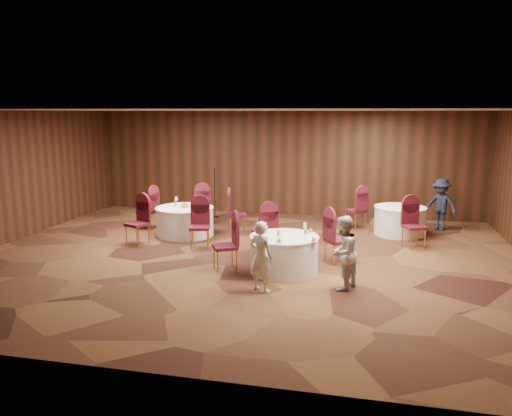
% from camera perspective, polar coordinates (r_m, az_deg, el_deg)
% --- Properties ---
extents(ground, '(12.00, 12.00, 0.00)m').
position_cam_1_polar(ground, '(11.00, -1.25, -5.78)').
color(ground, black).
rests_on(ground, ground).
extents(room_shell, '(12.00, 12.00, 12.00)m').
position_cam_1_polar(room_shell, '(10.60, -1.29, 4.44)').
color(room_shell, silver).
rests_on(room_shell, ground).
extents(table_main, '(1.38, 1.38, 0.74)m').
position_cam_1_polar(table_main, '(10.02, 3.24, -5.24)').
color(table_main, white).
rests_on(table_main, ground).
extents(table_left, '(1.49, 1.49, 0.74)m').
position_cam_1_polar(table_left, '(13.07, -8.13, -1.49)').
color(table_left, white).
rests_on(table_left, ground).
extents(table_right, '(1.32, 1.32, 0.74)m').
position_cam_1_polar(table_right, '(13.54, 16.10, -1.38)').
color(table_right, white).
rests_on(table_right, ground).
extents(chairs_main, '(2.91, 2.12, 1.00)m').
position_cam_1_polar(chairs_main, '(10.66, 2.33, -3.55)').
color(chairs_main, '#470E1B').
rests_on(chairs_main, ground).
extents(chairs_left, '(3.14, 3.10, 1.00)m').
position_cam_1_polar(chairs_left, '(13.08, -8.07, -0.92)').
color(chairs_left, '#470E1B').
rests_on(chairs_left, ground).
extents(chairs_right, '(2.12, 2.40, 1.00)m').
position_cam_1_polar(chairs_right, '(13.16, 14.28, -1.09)').
color(chairs_right, '#470E1B').
rests_on(chairs_right, ground).
extents(tabletop_main, '(1.16, 1.06, 0.22)m').
position_cam_1_polar(tabletop_main, '(9.78, 4.08, -2.82)').
color(tabletop_main, silver).
rests_on(tabletop_main, table_main).
extents(tabletop_left, '(0.84, 0.81, 0.22)m').
position_cam_1_polar(tabletop_left, '(12.98, -8.17, 0.43)').
color(tabletop_left, silver).
rests_on(tabletop_left, table_left).
extents(tabletop_right, '(0.08, 0.08, 0.22)m').
position_cam_1_polar(tabletop_right, '(13.24, 17.24, 0.59)').
color(tabletop_right, silver).
rests_on(tabletop_right, table_right).
extents(mic_stand, '(0.24, 0.24, 1.48)m').
position_cam_1_polar(mic_stand, '(15.22, -4.72, 0.52)').
color(mic_stand, black).
rests_on(mic_stand, ground).
extents(woman_a, '(0.55, 0.47, 1.29)m').
position_cam_1_polar(woman_a, '(8.89, 0.58, -5.55)').
color(woman_a, silver).
rests_on(woman_a, ground).
extents(woman_b, '(0.74, 0.81, 1.35)m').
position_cam_1_polar(woman_b, '(9.12, 9.89, -5.07)').
color(woman_b, silver).
rests_on(woman_b, ground).
extents(man_c, '(1.05, 0.94, 1.42)m').
position_cam_1_polar(man_c, '(14.32, 20.35, 0.37)').
color(man_c, black).
rests_on(man_c, ground).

